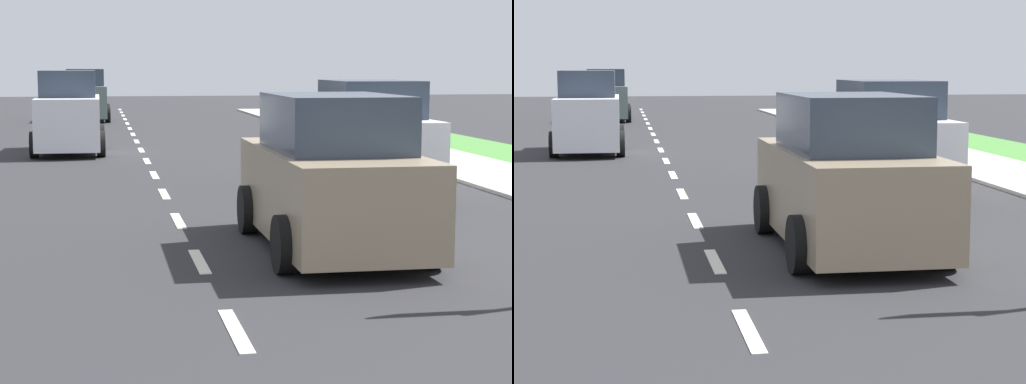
# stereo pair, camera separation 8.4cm
# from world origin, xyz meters

# --- Properties ---
(ground_plane) EXTENTS (96.00, 96.00, 0.00)m
(ground_plane) POSITION_xyz_m (0.00, 21.00, 0.00)
(ground_plane) COLOR #28282B
(lane_center_line) EXTENTS (0.14, 46.40, 0.01)m
(lane_center_line) POSITION_xyz_m (0.00, 25.20, 0.00)
(lane_center_line) COLOR silver
(lane_center_line) RESTS_ON ground
(car_outgoing_ahead) EXTENTS (1.95, 4.23, 1.99)m
(car_outgoing_ahead) POSITION_xyz_m (1.75, 9.17, 0.92)
(car_outgoing_ahead) COLOR gray
(car_outgoing_ahead) RESTS_ON ground
(car_oncoming_third) EXTENTS (1.99, 3.91, 2.18)m
(car_oncoming_third) POSITION_xyz_m (-1.64, 37.78, 1.01)
(car_oncoming_third) COLOR slate
(car_oncoming_third) RESTS_ON ground
(car_parked_far) EXTENTS (2.02, 3.97, 2.07)m
(car_parked_far) POSITION_xyz_m (3.96, 14.97, 0.96)
(car_parked_far) COLOR silver
(car_parked_far) RESTS_ON ground
(car_oncoming_second) EXTENTS (1.90, 4.11, 2.21)m
(car_oncoming_second) POSITION_xyz_m (-1.94, 23.28, 1.03)
(car_oncoming_second) COLOR silver
(car_oncoming_second) RESTS_ON ground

